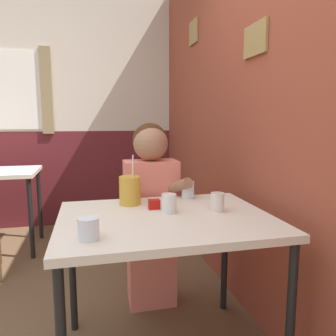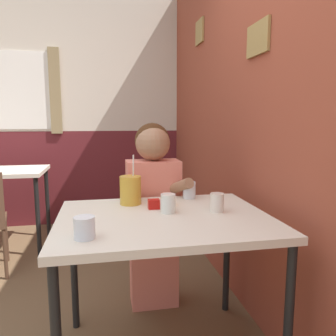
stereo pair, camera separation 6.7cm
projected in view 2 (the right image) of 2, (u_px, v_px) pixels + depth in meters
The scene contains 12 objects.
brick_wall_right at pixel (216, 105), 2.68m from camera, with size 0.08×4.70×2.70m.
back_wall at pixel (65, 109), 3.77m from camera, with size 5.60×0.09×2.70m.
main_table at pixel (164, 230), 1.61m from camera, with size 1.02×0.80×0.77m.
background_table at pixel (1, 180), 3.07m from camera, with size 0.80×0.60×0.77m.
person_seated at pixel (153, 208), 2.14m from camera, with size 0.42×0.42×1.21m.
cocktail_pitcher at pixel (130, 190), 1.81m from camera, with size 0.12×0.12×0.28m.
glass_near_pitcher at pixel (84, 228), 1.29m from camera, with size 0.08×0.08×0.09m.
glass_center at pixel (168, 203), 1.65m from camera, with size 0.08×0.08×0.10m.
glass_far_side at pixel (217, 202), 1.66m from camera, with size 0.07×0.07×0.09m.
glass_by_brick at pixel (189, 190), 1.95m from camera, with size 0.08×0.08×0.10m.
condiment_ketchup at pixel (154, 204), 1.72m from camera, with size 0.06×0.04×0.05m.
condiment_mustard at pixel (168, 201), 1.79m from camera, with size 0.06×0.04×0.05m.
Camera 2 is at (0.42, -1.26, 1.23)m, focal length 35.00 mm.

